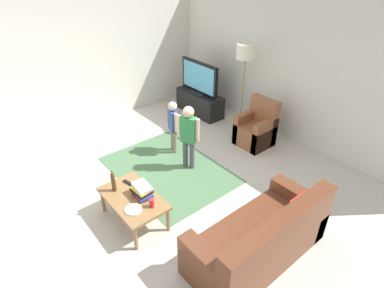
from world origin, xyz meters
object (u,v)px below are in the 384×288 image
Objects in this scene: couch at (263,242)px; child_center at (188,132)px; tv at (199,78)px; bottle at (113,182)px; tv_stand at (200,103)px; child_near_tv at (173,123)px; coffee_table at (133,200)px; armchair at (257,130)px; plate at (133,210)px; book_stack at (142,191)px; soda_can at (152,203)px; floor_lamp at (246,56)px; tv_remote at (128,183)px.

child_center reaches higher than couch.
bottle is (1.76, -3.04, -0.29)m from tv.
tv_stand is 1.09× the size of tv.
tv is at bearing 123.53° from child_near_tv.
tv is 1.10× the size of coffee_table.
armchair is 0.90× the size of coffee_table.
couch is 1.65m from plate.
book_stack reaches higher than soda_can.
armchair is at bearing 81.93° from child_center.
armchair is at bearing 99.82° from plate.
book_stack is (0.05, 0.12, 0.13)m from coffee_table.
floor_lamp is 3.30m from book_stack.
couch is 1.80× the size of coffee_table.
tv is 0.95× the size of child_center.
child_near_tv is at bearing 116.75° from bottle.
tv is at bearing 129.90° from soda_can.
soda_can is (0.62, 0.00, 0.05)m from tv_remote.
book_stack is 0.42m from bottle.
coffee_table is 0.19m from book_stack.
tv is 3.34× the size of bottle.
child_center is at bearing 110.50° from coffee_table.
tv is 3.69m from soda_can.
tv_remote is 0.62m from soda_can.
floor_lamp is 1.77× the size of child_near_tv.
tv_stand is 7.06× the size of tv_remote.
tv reaches higher than bottle.
armchair is 2.73× the size of bottle.
child_near_tv reaches higher than coffee_table.
child_near_tv is at bearing 105.98° from tv_remote.
tv reaches higher than tv_remote.
tv_stand is 1.20× the size of coffee_table.
plate reaches higher than tv_remote.
tv is 4.17m from couch.
tv_stand is 3.54m from bottle.
couch reaches higher than soda_can.
child_near_tv reaches higher than book_stack.
child_center is 1.33m from tv_remote.
book_stack reaches higher than tv_remote.
coffee_table is at bearing -114.64° from book_stack.
plate is (1.14, -3.21, -1.12)m from floor_lamp.
tv_stand is at bearing 124.72° from coffee_table.
tv reaches higher than child_center.
armchair is at bearing 60.69° from child_near_tv.
tv is 1.82m from armchair.
tv is at bearing 126.61° from plate.
tv_stand reaches higher than coffee_table.
armchair reaches higher than tv_stand.
child_center reaches higher than plate.
couch is 1.55× the size of child_center.
tv_stand is at bearing 107.80° from tv_remote.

